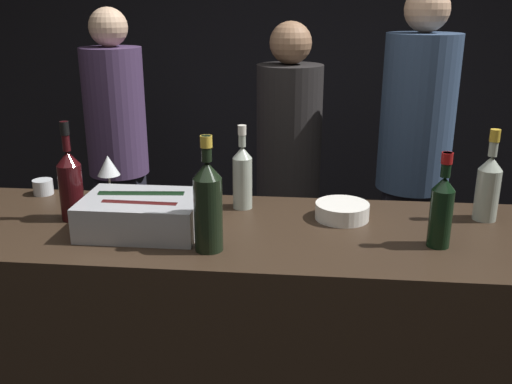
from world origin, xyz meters
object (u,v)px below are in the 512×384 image
(candle_votive, at_px, (43,187))
(red_wine_bottle_burgundy, at_px, (442,208))
(person_grey_polo, at_px, (288,163))
(white_wine_bottle, at_px, (242,175))
(wine_glass, at_px, (108,167))
(person_blond_tee, at_px, (117,143))
(rose_wine_bottle, at_px, (488,185))
(red_wine_bottle_black_foil, at_px, (70,182))
(person_in_hoodie, at_px, (414,154))
(champagne_bottle, at_px, (208,203))
(ice_bin_with_bottles, at_px, (142,213))
(bowl_white, at_px, (342,210))

(candle_votive, distance_m, red_wine_bottle_burgundy, 1.52)
(candle_votive, height_order, person_grey_polo, person_grey_polo)
(white_wine_bottle, bearing_deg, red_wine_bottle_burgundy, -23.67)
(wine_glass, bearing_deg, candle_votive, 177.39)
(white_wine_bottle, relative_size, person_blond_tee, 0.19)
(wine_glass, xyz_separation_m, rose_wine_bottle, (1.40, -0.10, 0.00))
(candle_votive, xyz_separation_m, person_blond_tee, (-0.04, 1.01, -0.07))
(red_wine_bottle_burgundy, bearing_deg, person_blond_tee, 137.76)
(red_wine_bottle_black_foil, distance_m, person_in_hoodie, 1.67)
(red_wine_bottle_burgundy, relative_size, rose_wine_bottle, 0.94)
(champagne_bottle, height_order, rose_wine_bottle, champagne_bottle)
(ice_bin_with_bottles, relative_size, champagne_bottle, 1.07)
(person_grey_polo, bearing_deg, champagne_bottle, -0.35)
(person_in_hoodie, bearing_deg, ice_bin_with_bottles, 80.67)
(wine_glass, bearing_deg, rose_wine_bottle, -3.95)
(person_grey_polo, bearing_deg, white_wine_bottle, -0.34)
(candle_votive, distance_m, person_blond_tee, 1.02)
(white_wine_bottle, bearing_deg, red_wine_bottle_black_foil, -163.19)
(ice_bin_with_bottles, bearing_deg, red_wine_bottle_black_foil, 163.72)
(ice_bin_with_bottles, xyz_separation_m, red_wine_bottle_burgundy, (0.97, -0.03, 0.07))
(wine_glass, bearing_deg, white_wine_bottle, -6.64)
(white_wine_bottle, bearing_deg, rose_wine_bottle, -2.28)
(bowl_white, distance_m, wine_glass, 0.92)
(red_wine_bottle_burgundy, bearing_deg, rose_wine_bottle, 50.42)
(bowl_white, relative_size, person_grey_polo, 0.12)
(candle_votive, bearing_deg, white_wine_bottle, -5.25)
(red_wine_bottle_black_foil, height_order, rose_wine_bottle, red_wine_bottle_black_foil)
(white_wine_bottle, bearing_deg, person_in_hoodie, 46.71)
(champagne_bottle, xyz_separation_m, person_grey_polo, (0.19, 1.29, -0.23))
(ice_bin_with_bottles, relative_size, person_blond_tee, 0.23)
(white_wine_bottle, distance_m, champagne_bottle, 0.39)
(wine_glass, height_order, white_wine_bottle, white_wine_bottle)
(champagne_bottle, height_order, person_blond_tee, person_blond_tee)
(wine_glass, height_order, red_wine_bottle_black_foil, red_wine_bottle_black_foil)
(candle_votive, distance_m, rose_wine_bottle, 1.69)
(wine_glass, relative_size, person_blond_tee, 0.10)
(rose_wine_bottle, bearing_deg, red_wine_bottle_burgundy, -129.58)
(wine_glass, height_order, rose_wine_bottle, rose_wine_bottle)
(bowl_white, bearing_deg, person_in_hoodie, 66.13)
(wine_glass, bearing_deg, bowl_white, -8.91)
(person_grey_polo, bearing_deg, red_wine_bottle_burgundy, 32.02)
(champagne_bottle, bearing_deg, rose_wine_bottle, 20.93)
(bowl_white, xyz_separation_m, red_wine_bottle_black_foil, (-0.95, -0.10, 0.11))
(candle_votive, relative_size, person_grey_polo, 0.05)
(person_in_hoodie, bearing_deg, red_wine_bottle_burgundy, 120.67)
(candle_votive, bearing_deg, person_blond_tee, 92.44)
(white_wine_bottle, xyz_separation_m, person_in_hoodie, (0.76, 0.80, -0.11))
(ice_bin_with_bottles, bearing_deg, candle_votive, 146.78)
(red_wine_bottle_black_foil, distance_m, person_blond_tee, 1.31)
(white_wine_bottle, xyz_separation_m, person_blond_tee, (-0.86, 1.09, -0.17))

